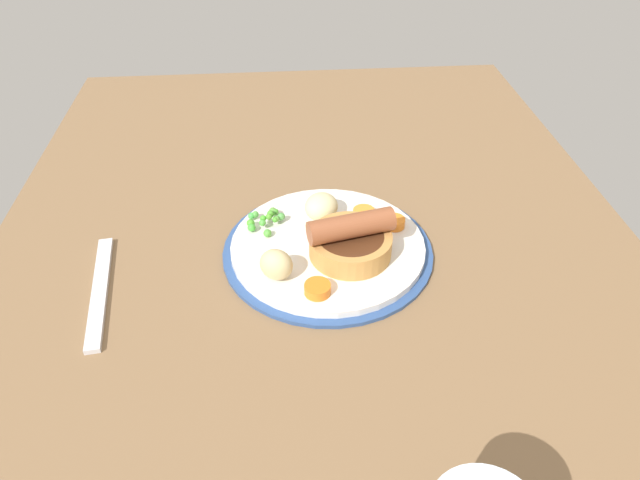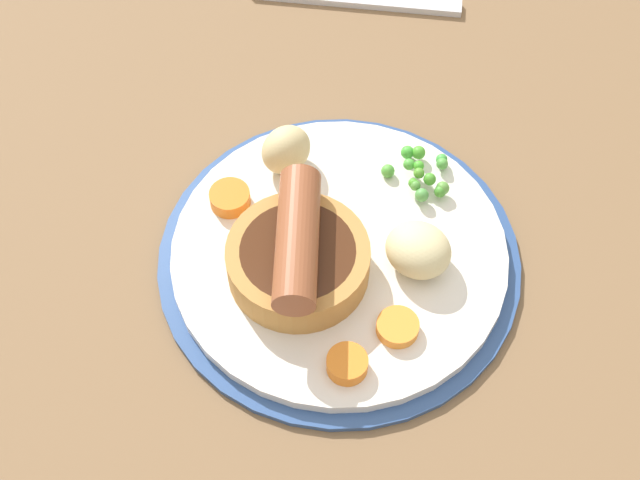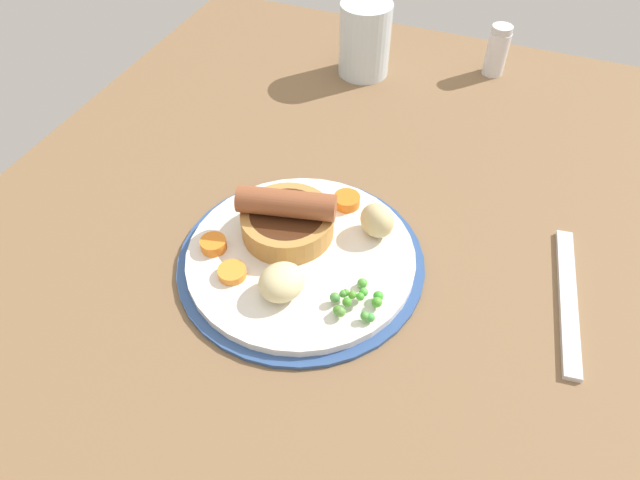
# 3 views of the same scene
# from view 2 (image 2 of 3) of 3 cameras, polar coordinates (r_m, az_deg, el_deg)

# --- Properties ---
(dining_table) EXTENTS (1.10, 0.80, 0.03)m
(dining_table) POSITION_cam_2_polar(r_m,az_deg,el_deg) (0.64, 2.32, -1.29)
(dining_table) COLOR brown
(dining_table) RESTS_ON ground
(dinner_plate) EXTENTS (0.25, 0.25, 0.01)m
(dinner_plate) POSITION_cam_2_polar(r_m,az_deg,el_deg) (0.62, 1.23, -1.05)
(dinner_plate) COLOR #2D4C84
(dinner_plate) RESTS_ON dining_table
(sausage_pudding) EXTENTS (0.10, 0.10, 0.05)m
(sausage_pudding) POSITION_cam_2_polar(r_m,az_deg,el_deg) (0.58, -1.42, -1.01)
(sausage_pudding) COLOR #BC8442
(sausage_pudding) RESTS_ON dinner_plate
(pea_pile) EXTENTS (0.05, 0.05, 0.02)m
(pea_pile) POSITION_cam_2_polar(r_m,az_deg,el_deg) (0.64, 6.49, 4.33)
(pea_pile) COLOR #45972B
(pea_pile) RESTS_ON dinner_plate
(potato_chunk_0) EXTENTS (0.05, 0.05, 0.04)m
(potato_chunk_0) POSITION_cam_2_polar(r_m,az_deg,el_deg) (0.64, -2.19, 5.80)
(potato_chunk_0) COLOR #CCB77F
(potato_chunk_0) RESTS_ON dinner_plate
(potato_chunk_1) EXTENTS (0.06, 0.06, 0.03)m
(potato_chunk_1) POSITION_cam_2_polar(r_m,az_deg,el_deg) (0.59, 6.31, -0.63)
(potato_chunk_1) COLOR beige
(potato_chunk_1) RESTS_ON dinner_plate
(carrot_slice_0) EXTENTS (0.03, 0.03, 0.01)m
(carrot_slice_0) POSITION_cam_2_polar(r_m,az_deg,el_deg) (0.56, 1.75, -7.93)
(carrot_slice_0) COLOR orange
(carrot_slice_0) RESTS_ON dinner_plate
(carrot_slice_1) EXTENTS (0.04, 0.04, 0.01)m
(carrot_slice_1) POSITION_cam_2_polar(r_m,az_deg,el_deg) (0.58, 4.99, -5.57)
(carrot_slice_1) COLOR orange
(carrot_slice_1) RESTS_ON dinner_plate
(carrot_slice_4) EXTENTS (0.04, 0.04, 0.01)m
(carrot_slice_4) POSITION_cam_2_polar(r_m,az_deg,el_deg) (0.63, -5.79, 2.69)
(carrot_slice_4) COLOR orange
(carrot_slice_4) RESTS_ON dinner_plate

